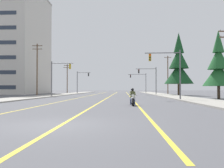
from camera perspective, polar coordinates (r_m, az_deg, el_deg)
ground_plane at (r=10.13m, az=-13.01°, el=-9.02°), size 400.00×400.00×0.00m
lane_stripe_center at (r=54.74m, az=0.01°, el=-2.53°), size 0.16×100.00×0.01m
lane_stripe_left at (r=55.11m, az=-4.56°, el=-2.52°), size 0.16×100.00×0.01m
lane_stripe_right at (r=54.70m, az=3.81°, el=-2.53°), size 0.16×100.00×0.01m
sidewalk_kerb_right at (r=50.45m, az=12.52°, el=-2.56°), size 4.40×110.00×0.14m
sidewalk_kerb_left at (r=51.65m, az=-13.35°, el=-2.52°), size 4.40×110.00×0.14m
motorcycle_with_rider at (r=21.30m, az=4.66°, el=-3.27°), size 0.70×2.19×1.46m
traffic_signal_near_right at (r=32.08m, az=12.93°, el=3.72°), size 4.42×0.37×6.20m
traffic_signal_near_left at (r=45.16m, az=-12.15°, el=2.30°), size 3.89×0.38×6.20m
traffic_signal_mid_right at (r=56.93m, az=8.61°, el=1.64°), size 4.59×0.37×6.20m
traffic_signal_mid_left at (r=70.29m, az=-7.01°, el=1.08°), size 3.78×0.38×6.20m
traffic_signal_far_right at (r=78.75m, az=6.46°, el=0.94°), size 5.69×0.45×6.20m
utility_pole_left_near at (r=51.64m, az=-16.54°, el=3.49°), size 2.02×0.26×10.23m
utility_pole_right_far at (r=67.47m, az=12.48°, el=2.16°), size 1.84×0.26×9.98m
utility_pole_left_far at (r=79.99m, az=-10.07°, el=1.46°), size 2.36×0.26×9.05m
conifer_tree_right_verge_near at (r=38.46m, az=22.90°, el=3.50°), size 4.37×4.37×9.62m
conifer_tree_right_verge_far at (r=54.37m, az=14.84°, el=3.82°), size 5.95×5.95×13.10m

